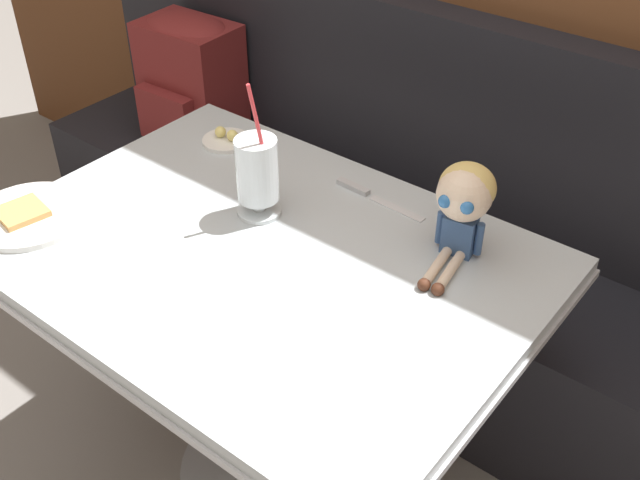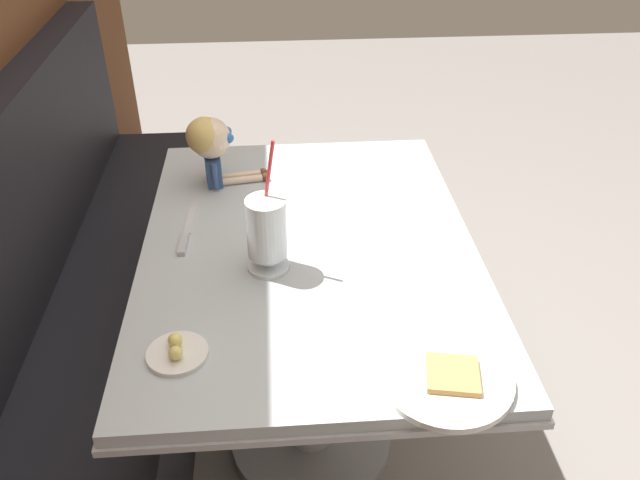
{
  "view_description": "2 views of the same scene",
  "coord_description": "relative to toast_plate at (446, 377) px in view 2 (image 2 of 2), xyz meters",
  "views": [
    {
      "loc": [
        0.85,
        -0.7,
        1.68
      ],
      "look_at": [
        0.1,
        0.25,
        0.77
      ],
      "focal_mm": 42.74,
      "sensor_mm": 36.0,
      "label": 1
    },
    {
      "loc": [
        -1.29,
        0.25,
        1.63
      ],
      "look_at": [
        -0.02,
        0.15,
        0.76
      ],
      "focal_mm": 36.48,
      "sensor_mm": 36.0,
      "label": 2
    }
  ],
  "objects": [
    {
      "name": "ground_plane",
      "position": [
        0.47,
        0.05,
        -0.75
      ],
      "size": [
        8.0,
        8.0,
        0.0
      ],
      "primitive_type": "plane",
      "color": "gray"
    },
    {
      "name": "booth_bench",
      "position": [
        0.47,
        0.85,
        -0.42
      ],
      "size": [
        2.6,
        0.48,
        1.0
      ],
      "color": "black",
      "rests_on": "ground"
    },
    {
      "name": "diner_table",
      "position": [
        0.47,
        0.23,
        -0.21
      ],
      "size": [
        1.11,
        0.81,
        0.74
      ],
      "color": "#B2BCC1",
      "rests_on": "ground"
    },
    {
      "name": "toast_plate",
      "position": [
        0.0,
        0.0,
        0.0
      ],
      "size": [
        0.25,
        0.25,
        0.03
      ],
      "color": "white",
      "rests_on": "diner_table"
    },
    {
      "name": "milkshake_glass",
      "position": [
        0.38,
        0.32,
        0.09
      ],
      "size": [
        0.1,
        0.1,
        0.32
      ],
      "color": "silver",
      "rests_on": "diner_table"
    },
    {
      "name": "butter_saucer",
      "position": [
        0.1,
        0.5,
        0.0
      ],
      "size": [
        0.12,
        0.12,
        0.04
      ],
      "color": "white",
      "rests_on": "diner_table"
    },
    {
      "name": "butter_knife",
      "position": [
        0.51,
        0.53,
        -0.0
      ],
      "size": [
        0.24,
        0.03,
        0.01
      ],
      "color": "silver",
      "rests_on": "diner_table"
    },
    {
      "name": "seated_doll",
      "position": [
        0.78,
        0.47,
        0.12
      ],
      "size": [
        0.13,
        0.23,
        0.2
      ],
      "color": "#385689",
      "rests_on": "diner_table"
    }
  ]
}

